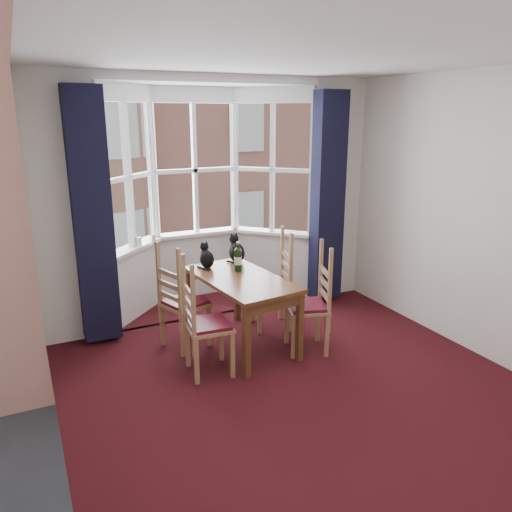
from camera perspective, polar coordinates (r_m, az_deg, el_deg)
floor at (r=4.45m, az=6.92°, el=-16.50°), size 4.50×4.50×0.00m
ceiling at (r=3.78m, az=8.45°, el=22.21°), size 4.50×4.50×0.00m
wall_left at (r=3.28m, az=-23.15°, el=-2.75°), size 0.00×4.50×4.50m
wall_right at (r=5.23m, az=26.35°, el=3.53°), size 0.00×4.50×4.50m
wall_back_pier_left at (r=5.49m, az=-20.86°, el=4.66°), size 0.70×0.12×2.80m
wall_back_pier_right at (r=6.62m, az=9.01°, el=7.31°), size 0.70×0.12×2.80m
bay_window at (r=6.31m, az=-6.20°, el=7.00°), size 2.76×0.94×2.80m
curtain_left at (r=5.34m, az=-18.17°, el=4.09°), size 0.38×0.22×2.60m
curtain_right at (r=6.35m, az=8.19°, el=6.52°), size 0.38×0.22×2.60m
dining_table at (r=5.16m, az=-1.73°, el=-3.51°), size 0.86×1.40×0.76m
chair_left_near at (r=4.69m, az=-6.51°, el=-8.10°), size 0.44×0.45×0.92m
chair_left_far at (r=5.21m, az=-8.96°, el=-5.67°), size 0.51×0.53×0.92m
chair_right_near at (r=5.17m, az=6.83°, el=-5.78°), size 0.51×0.52×0.92m
chair_right_far at (r=5.70m, az=2.59°, el=-3.56°), size 0.48×0.50×0.92m
cat_left at (r=5.45m, az=-5.67°, el=-0.19°), size 0.15×0.22×0.29m
cat_right at (r=5.64m, az=-2.25°, el=0.59°), size 0.17×0.24×0.33m
wine_bottle at (r=5.29m, az=-2.08°, el=-0.29°), size 0.08×0.08×0.32m
candle_tall at (r=6.04m, az=-13.22°, el=1.62°), size 0.06×0.06×0.11m
candle_short at (r=6.10m, az=-11.63°, el=1.91°), size 0.06×0.06×0.11m
street at (r=36.42m, az=-21.66°, el=1.61°), size 80.00×80.00×0.00m
tenement_building at (r=17.28m, az=-19.20°, el=12.60°), size 18.40×7.80×15.20m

